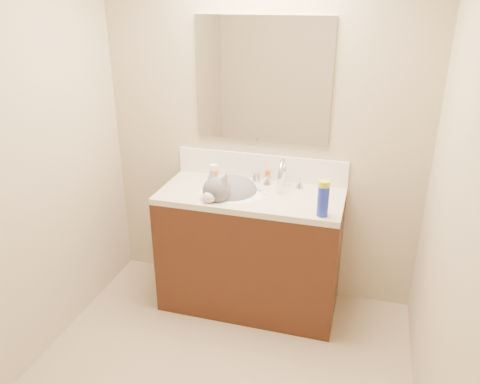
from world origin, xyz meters
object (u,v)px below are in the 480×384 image
Objects in this scene: faucet at (283,176)px; pill_bottle at (214,172)px; spray_can at (323,201)px; silver_jar at (256,178)px; amber_bottle at (267,176)px; cat at (230,194)px; vanity_cabinet at (250,253)px; basin at (232,202)px.

pill_bottle is (-0.49, 0.04, -0.03)m from faucet.
faucet is 0.46m from spray_can.
silver_jar is at bearing 140.81° from spray_can.
faucet is at bearing -18.80° from silver_jar.
amber_bottle is (0.38, 0.03, -0.01)m from pill_bottle.
cat reaches higher than silver_jar.
amber_bottle is 0.49× the size of spray_can.
cat is (-0.14, -0.03, 0.44)m from vanity_cabinet.
spray_can is at bearing -16.25° from basin.
pill_bottle is at bearing 154.49° from spray_can.
spray_can is at bearing -44.40° from amber_bottle.
pill_bottle is 0.56× the size of spray_can.
basin is 4.38× the size of pill_bottle.
amber_bottle is (0.20, 0.23, 0.06)m from cat.
pill_bottle is 1.79× the size of silver_jar.
basin is 0.27m from silver_jar.
pill_bottle is at bearing -174.44° from silver_jar.
faucet is 0.50m from pill_bottle.
basin is at bearing 4.70° from cat.
faucet reaches higher than spray_can.
vanity_cabinet is at bearing -84.95° from silver_jar.
cat is at bearing -117.30° from silver_jar.
amber_bottle is at bearing 52.79° from basin.
vanity_cabinet is 4.29× the size of faucet.
cat is (-0.32, -0.16, -0.10)m from faucet.
pill_bottle is at bearing -174.89° from amber_bottle.
cat is 0.26m from silver_jar.
faucet reaches higher than vanity_cabinet.
spray_can is (0.61, -0.18, 0.16)m from basin.
amber_bottle is at bearing 135.60° from spray_can.
vanity_cabinet is 2.67× the size of basin.
faucet reaches higher than pill_bottle.
silver_jar is at bearing 5.56° from pill_bottle.
spray_can is (0.62, -0.18, 0.11)m from cat.
cat is (-0.02, 0.00, 0.06)m from basin.
cat reaches higher than spray_can.
vanity_cabinet is at bearing 156.97° from spray_can.
pill_bottle is at bearing 175.55° from faucet.
pill_bottle is 0.30m from silver_jar.
vanity_cabinet is 0.54m from amber_bottle.
basin is at bearing -165.96° from vanity_cabinet.
vanity_cabinet is 13.20× the size of amber_bottle.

